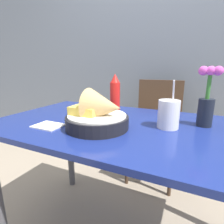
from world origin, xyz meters
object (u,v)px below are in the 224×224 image
object	(u,v)px
flower_vase	(207,101)
drink_cup	(168,115)
chair_far_window	(157,120)
ketchup_bottle	(115,95)
food_basket	(99,115)

from	to	relation	value
flower_vase	drink_cup	bearing A→B (deg)	-146.76
chair_far_window	ketchup_bottle	distance (m)	0.72
chair_far_window	ketchup_bottle	world-z (taller)	ketchup_bottle
chair_far_window	food_basket	xyz separation A→B (m)	(-0.09, -0.90, 0.26)
food_basket	flower_vase	world-z (taller)	flower_vase
ketchup_bottle	flower_vase	xyz separation A→B (m)	(0.47, -0.03, 0.00)
chair_far_window	food_basket	distance (m)	0.95
food_basket	flower_vase	bearing A→B (deg)	29.04
chair_far_window	food_basket	world-z (taller)	food_basket
food_basket	drink_cup	distance (m)	0.31
chair_far_window	flower_vase	xyz separation A→B (m)	(0.33, -0.67, 0.31)
food_basket	drink_cup	xyz separation A→B (m)	(0.28, 0.14, -0.00)
chair_far_window	ketchup_bottle	bearing A→B (deg)	-102.01
food_basket	drink_cup	world-z (taller)	drink_cup
chair_far_window	flower_vase	size ratio (longest dim) A/B	3.26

